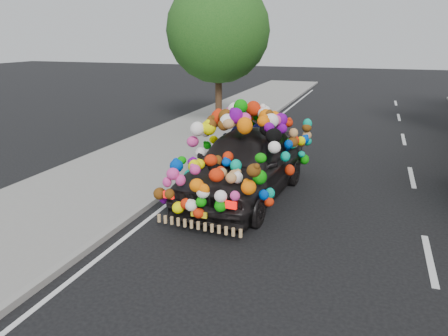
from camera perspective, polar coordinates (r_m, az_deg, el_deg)
The scene contains 7 objects.
ground at distance 8.99m, azimuth 1.70°, elevation -8.26°, with size 100.00×100.00×0.00m, color black.
sidewalk at distance 10.94m, azimuth -20.39°, elevation -4.34°, with size 4.00×60.00×0.12m, color gray.
kerb at distance 9.86m, azimuth -11.51°, elevation -5.86°, with size 0.15×60.00×0.13m, color gray.
lane_markings at distance 8.74m, azimuth 25.26°, elevation -10.72°, with size 6.00×50.00×0.01m, color silver, non-canonical shape.
tree_near_sidewalk at distance 18.36m, azimuth -0.74°, elevation 17.50°, with size 4.20×4.20×6.13m.
plush_art_car at distance 10.51m, azimuth 2.78°, elevation 2.45°, with size 2.74×5.30×2.33m.
navy_sedan at distance 14.10m, azimuth 3.63°, elevation 3.65°, with size 1.69×4.14×1.20m, color black.
Camera 1 is at (2.41, -7.78, 3.82)m, focal length 35.00 mm.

